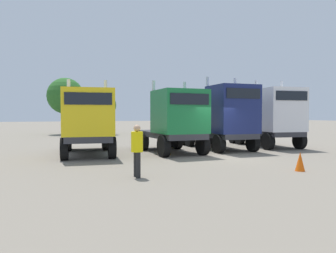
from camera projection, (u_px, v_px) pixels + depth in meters
The scene contains 10 objects.
ground at pixel (226, 158), 15.84m from camera, with size 200.00×200.00×0.00m, color gray.
semi_truck_yellow at pixel (88, 121), 16.43m from camera, with size 3.40×6.50×3.97m.
semi_truck_green at pixel (175, 120), 17.53m from camera, with size 2.67×5.78×4.02m.
semi_truck_navy at pixel (226, 118), 19.15m from camera, with size 2.96×6.54×4.40m.
semi_truck_white at pixel (274, 118), 20.72m from camera, with size 3.45×6.35×4.38m.
visitor_in_hivis at pixel (137, 147), 10.84m from camera, with size 0.42×0.45×1.78m.
traffic_cone_near at pixel (300, 161), 12.09m from camera, with size 0.36×0.36×0.72m, color #F2590C.
oak_far_left at pixel (65, 96), 35.41m from camera, with size 3.95×3.95×6.21m.
oak_far_centre at pixel (103, 105), 34.86m from camera, with size 2.84×2.84×4.60m.
oak_far_right at pixel (173, 104), 34.38m from camera, with size 3.04×3.04×4.80m.
Camera 1 is at (-8.90, -13.33, 2.10)m, focal length 34.46 mm.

